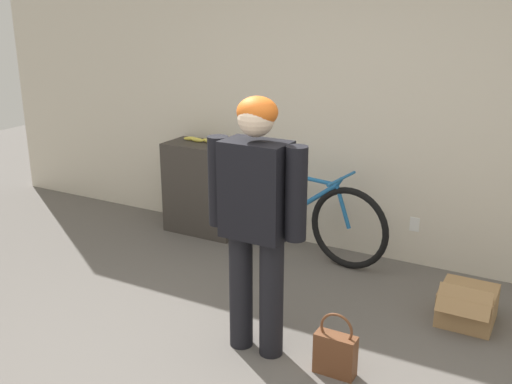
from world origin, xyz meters
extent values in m
cube|color=beige|center=(0.00, 2.56, 1.30)|extent=(8.00, 0.06, 2.60)
cube|color=white|center=(0.55, 2.53, 0.35)|extent=(0.08, 0.01, 0.12)
cube|color=#38332D|center=(-1.39, 2.32, 0.43)|extent=(0.71, 0.38, 0.86)
cylinder|color=black|center=(-0.09, 0.76, 0.39)|extent=(0.15, 0.15, 0.78)
cylinder|color=black|center=(0.13, 0.76, 0.39)|extent=(0.15, 0.15, 0.78)
cube|color=black|center=(0.02, 0.76, 1.07)|extent=(0.39, 0.25, 0.58)
cylinder|color=black|center=(-0.24, 0.76, 1.08)|extent=(0.13, 0.13, 0.55)
cylinder|color=black|center=(0.28, 0.76, 1.08)|extent=(0.13, 0.13, 0.55)
sphere|color=beige|center=(0.02, 0.76, 1.49)|extent=(0.21, 0.21, 0.21)
ellipsoid|color=orange|center=(0.02, 0.78, 1.52)|extent=(0.24, 0.22, 0.18)
torus|color=black|center=(-0.95, 2.31, 0.35)|extent=(0.70, 0.13, 0.70)
torus|color=black|center=(0.10, 2.19, 0.35)|extent=(0.70, 0.13, 0.70)
cylinder|color=#1E609E|center=(-0.75, 2.29, 0.32)|extent=(0.41, 0.08, 0.09)
cylinder|color=#1E609E|center=(-0.81, 2.29, 0.53)|extent=(0.33, 0.07, 0.39)
cylinder|color=#1E609E|center=(-0.61, 2.27, 0.50)|extent=(0.14, 0.05, 0.43)
cylinder|color=#1E609E|center=(-0.29, 2.24, 0.50)|extent=(0.56, 0.10, 0.43)
cylinder|color=#1E609E|center=(-0.34, 2.24, 0.70)|extent=(0.64, 0.11, 0.05)
cylinder|color=#1E609E|center=(0.04, 2.20, 0.52)|extent=(0.16, 0.05, 0.36)
cylinder|color=#1E609E|center=(-0.01, 2.20, 0.73)|extent=(0.07, 0.04, 0.08)
cylinder|color=#1E609E|center=(0.01, 2.20, 0.76)|extent=(0.08, 0.46, 0.02)
ellipsoid|color=black|center=(-0.66, 2.28, 0.73)|extent=(0.23, 0.10, 0.05)
ellipsoid|color=#EAD64C|center=(-1.48, 2.36, 0.88)|extent=(0.14, 0.04, 0.04)
ellipsoid|color=#EAD64C|center=(-1.57, 2.38, 0.88)|extent=(0.13, 0.09, 0.04)
ellipsoid|color=#EAD64C|center=(-1.39, 2.38, 0.88)|extent=(0.13, 0.09, 0.03)
sphere|color=brown|center=(-1.62, 2.39, 0.88)|extent=(0.02, 0.02, 0.02)
cube|color=brown|center=(0.56, 0.75, 0.13)|extent=(0.25, 0.10, 0.26)
torus|color=brown|center=(0.56, 0.75, 0.30)|extent=(0.20, 0.02, 0.20)
cube|color=#A87F51|center=(1.13, 1.75, 0.12)|extent=(0.36, 0.37, 0.25)
cube|color=#A87F51|center=(1.13, 1.57, 0.24)|extent=(0.35, 0.13, 0.16)
camera|label=1|loc=(1.62, -2.16, 2.13)|focal=42.00mm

